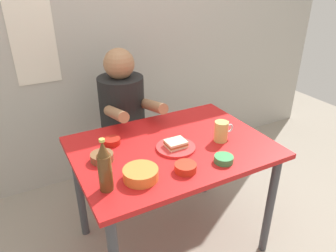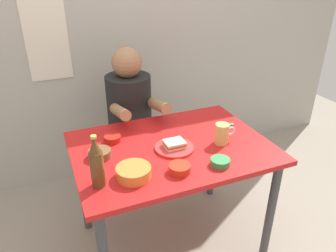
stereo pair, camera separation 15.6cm
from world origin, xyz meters
name	(u,v)px [view 2 (the right image)]	position (x,y,z in m)	size (l,w,h in m)	color
ground_plane	(171,240)	(0.00, 0.00, 0.00)	(6.00, 6.00, 0.00)	gray
wall_back	(118,17)	(0.00, 1.05, 1.30)	(4.40, 0.09, 2.60)	#ADA89E
dining_table	(171,159)	(0.00, 0.00, 0.65)	(1.10, 0.80, 0.74)	red
stool	(132,153)	(-0.06, 0.63, 0.35)	(0.34, 0.34, 0.45)	#4C4C51
person_seated	(130,104)	(-0.06, 0.62, 0.77)	(0.33, 0.56, 0.72)	black
plate_orange	(174,148)	(0.00, -0.04, 0.75)	(0.22, 0.22, 0.01)	red
sandwich	(174,144)	(0.00, -0.04, 0.77)	(0.11, 0.09, 0.04)	beige
beer_mug	(222,134)	(0.28, -0.08, 0.80)	(0.13, 0.08, 0.12)	#D1BC66
beer_bottle	(97,164)	(-0.45, -0.21, 0.86)	(0.06, 0.06, 0.26)	#593819
sauce_bowl_chili	(180,168)	(-0.06, -0.25, 0.76)	(0.11, 0.11, 0.04)	red
dip_bowl_green	(220,162)	(0.15, -0.28, 0.76)	(0.10, 0.10, 0.03)	#388C4C
sambal_bowl_red	(113,138)	(-0.30, 0.18, 0.76)	(0.10, 0.10, 0.03)	#B21E14
condiment_bowl_brown	(100,153)	(-0.40, 0.03, 0.76)	(0.12, 0.12, 0.04)	brown
soup_bowl_orange	(134,172)	(-0.29, -0.21, 0.77)	(0.17, 0.17, 0.05)	orange
spoon	(230,126)	(0.43, 0.08, 0.75)	(0.11, 0.07, 0.01)	#26A559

